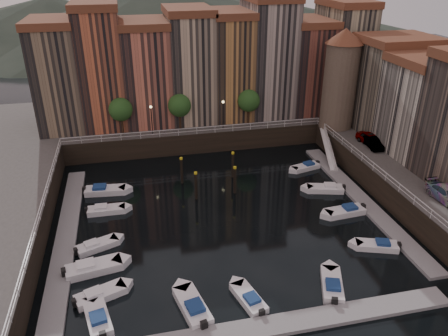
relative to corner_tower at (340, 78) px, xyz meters
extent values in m
plane|color=black|center=(-20.00, -14.50, -10.19)|extent=(200.00, 200.00, 0.00)
cube|color=black|center=(-20.00, 11.50, -8.69)|extent=(80.00, 20.00, 3.00)
cube|color=gray|center=(-36.20, -15.50, -10.02)|extent=(2.00, 28.00, 0.35)
cube|color=gray|center=(-3.80, -15.50, -10.02)|extent=(2.00, 28.00, 0.35)
cube|color=gray|center=(-20.00, -31.50, -10.02)|extent=(30.00, 2.00, 0.35)
cone|color=#2D382D|center=(-50.00, 95.50, -3.19)|extent=(80.00, 80.00, 14.00)
cone|color=#2D382D|center=(-15.00, 95.50, -1.19)|extent=(100.00, 100.00, 18.00)
cone|color=#2D382D|center=(20.00, 95.50, -4.19)|extent=(70.00, 70.00, 12.00)
cube|color=#7C684F|center=(-38.00, 9.00, -0.19)|extent=(6.00, 10.00, 14.00)
cube|color=brown|center=(-38.00, 9.00, 7.31)|extent=(6.30, 10.30, 1.00)
cube|color=#BC5E3B|center=(-32.10, 9.00, 0.81)|extent=(5.80, 10.00, 16.00)
cube|color=brown|center=(-32.10, 9.00, 9.31)|extent=(6.10, 10.30, 1.00)
cube|color=#C96C52|center=(-25.95, 9.00, -0.44)|extent=(6.50, 10.00, 13.50)
cube|color=brown|center=(-25.95, 9.00, 6.81)|extent=(6.80, 10.30, 1.00)
cube|color=tan|center=(-19.60, 9.00, 0.31)|extent=(6.20, 10.00, 15.00)
cube|color=brown|center=(-19.60, 9.00, 8.31)|extent=(6.50, 10.30, 1.00)
cube|color=#B37C41|center=(-13.70, 9.00, 0.06)|extent=(5.60, 10.00, 14.50)
cube|color=brown|center=(-13.70, 9.00, 7.81)|extent=(5.90, 10.30, 1.00)
cube|color=#AA998D|center=(-7.70, 9.00, 1.06)|extent=(6.40, 10.00, 16.50)
cube|color=brown|center=(-1.50, 9.00, -0.69)|extent=(6.00, 10.00, 13.00)
cube|color=brown|center=(-1.50, 9.00, 6.31)|extent=(6.30, 10.30, 1.00)
cube|color=tan|center=(4.45, 9.00, 0.56)|extent=(5.90, 10.00, 15.50)
cube|color=brown|center=(4.45, 9.00, 8.81)|extent=(6.20, 10.30, 1.00)
cube|color=#7A6F5C|center=(6.50, -2.50, -1.19)|extent=(9.00, 8.00, 12.00)
cube|color=brown|center=(6.50, -2.50, 5.31)|extent=(9.30, 8.30, 1.00)
cube|color=beige|center=(6.50, -10.50, -1.69)|extent=(9.00, 8.00, 11.00)
cube|color=brown|center=(6.50, -10.50, 4.31)|extent=(9.30, 8.30, 1.00)
cylinder|color=#6B5B4C|center=(0.00, 0.00, -1.19)|extent=(4.60, 4.60, 12.00)
cone|color=brown|center=(0.00, 0.00, 5.61)|extent=(5.20, 5.20, 2.00)
cylinder|color=black|center=(-30.00, 3.70, -5.99)|extent=(0.30, 0.30, 2.40)
sphere|color=#1E4719|center=(-30.00, 3.70, -3.59)|extent=(3.20, 3.20, 3.20)
cylinder|color=black|center=(-22.00, 3.70, -5.99)|extent=(0.30, 0.30, 2.40)
sphere|color=#1E4719|center=(-22.00, 3.70, -3.59)|extent=(3.20, 3.20, 3.20)
cylinder|color=black|center=(-12.00, 3.70, -5.99)|extent=(0.30, 0.30, 2.40)
sphere|color=#1E4719|center=(-12.00, 3.70, -3.59)|extent=(3.20, 3.20, 3.20)
cylinder|color=black|center=(-26.00, 2.70, -5.19)|extent=(0.12, 0.12, 4.00)
sphere|color=#FFD88C|center=(-26.00, 2.70, -3.19)|extent=(0.36, 0.36, 0.36)
cylinder|color=black|center=(-16.00, 2.70, -5.19)|extent=(0.12, 0.12, 4.00)
sphere|color=#FFD88C|center=(-16.00, 2.70, -3.19)|extent=(0.36, 0.36, 0.36)
cube|color=white|center=(-20.00, 1.50, -6.24)|extent=(36.00, 0.08, 0.08)
cube|color=white|center=(-20.00, 1.50, -6.69)|extent=(36.00, 0.06, 0.06)
cube|color=white|center=(-2.00, -15.50, -6.24)|extent=(0.08, 34.00, 0.08)
cube|color=white|center=(-2.00, -15.50, -6.69)|extent=(0.06, 34.00, 0.06)
cube|color=white|center=(-38.00, -15.50, -6.24)|extent=(0.08, 34.00, 0.08)
cube|color=white|center=(-38.00, -15.50, -6.69)|extent=(0.06, 34.00, 0.06)
cube|color=white|center=(-2.90, -4.50, -8.44)|extent=(2.78, 8.26, 2.81)
cube|color=white|center=(-2.90, -4.50, -7.94)|extent=(1.93, 8.32, 3.65)
cylinder|color=black|center=(-22.24, -11.01, -8.69)|extent=(0.32, 0.32, 3.60)
cylinder|color=gold|center=(-22.24, -11.01, -6.84)|extent=(0.36, 0.36, 0.25)
cylinder|color=black|center=(-23.32, -6.78, -8.69)|extent=(0.32, 0.32, 3.60)
cylinder|color=gold|center=(-23.32, -6.78, -6.84)|extent=(0.36, 0.36, 0.25)
cylinder|color=black|center=(-17.58, -10.63, -8.69)|extent=(0.32, 0.32, 3.60)
cylinder|color=gold|center=(-17.58, -10.63, -6.84)|extent=(0.36, 0.36, 0.25)
cylinder|color=black|center=(-16.82, -6.58, -8.69)|extent=(0.32, 0.32, 3.60)
cylinder|color=gold|center=(-16.82, -6.58, -6.84)|extent=(0.36, 0.36, 0.25)
cube|color=white|center=(-32.58, -25.27, -9.91)|extent=(4.40, 2.91, 0.70)
cube|color=white|center=(-33.11, -25.47, -9.49)|extent=(1.61, 1.50, 0.47)
cube|color=black|center=(-34.60, -26.02, -9.68)|extent=(0.47, 0.55, 0.65)
cube|color=white|center=(-33.26, -21.69, -9.86)|extent=(5.11, 2.67, 0.83)
cube|color=white|center=(-33.91, -21.81, -9.37)|extent=(1.75, 1.57, 0.55)
cube|color=black|center=(-35.76, -22.12, -9.59)|extent=(0.47, 0.61, 0.77)
cube|color=white|center=(-33.08, -18.25, -9.93)|extent=(4.22, 2.85, 0.67)
cube|color=white|center=(-33.58, -18.45, -9.52)|extent=(1.56, 1.46, 0.45)
cube|color=black|center=(-35.00, -19.00, -9.70)|extent=(0.45, 0.53, 0.63)
cube|color=white|center=(-32.35, -11.76, -9.92)|extent=(4.06, 1.64, 0.69)
cube|color=white|center=(-32.90, -11.75, -9.51)|extent=(1.30, 1.12, 0.46)
cube|color=black|center=(-34.46, -11.72, -9.69)|extent=(0.33, 0.46, 0.64)
cube|color=white|center=(-32.53, -7.31, -9.88)|extent=(4.81, 2.28, 0.79)
cube|color=navy|center=(-33.16, -7.25, -9.40)|extent=(1.61, 1.42, 0.53)
cube|color=black|center=(-34.95, -7.05, -9.61)|extent=(0.42, 0.56, 0.74)
cube|color=white|center=(-6.85, -24.18, -9.93)|extent=(4.21, 2.73, 0.67)
cube|color=navy|center=(-6.35, -24.36, -9.52)|extent=(1.53, 1.42, 0.45)
cube|color=black|center=(-4.91, -24.86, -9.70)|extent=(0.44, 0.52, 0.62)
cube|color=white|center=(-7.03, -17.87, -9.90)|extent=(4.46, 2.01, 0.74)
cube|color=navy|center=(-6.43, -17.82, -9.45)|extent=(1.47, 1.29, 0.49)
cube|color=black|center=(-4.76, -17.69, -9.65)|extent=(0.38, 0.52, 0.69)
cube|color=white|center=(-6.94, -12.58, -9.91)|extent=(4.51, 2.69, 0.72)
cube|color=white|center=(-6.38, -12.73, -9.47)|extent=(1.60, 1.47, 0.48)
cube|color=black|center=(-4.80, -13.16, -9.67)|extent=(0.45, 0.55, 0.67)
cube|color=white|center=(-6.93, -6.49, -9.93)|extent=(4.08, 2.40, 0.65)
cube|color=navy|center=(-6.43, -6.35, -9.54)|extent=(1.44, 1.32, 0.44)
cube|color=black|center=(-4.99, -5.98, -9.71)|extent=(0.40, 0.50, 0.61)
cube|color=white|center=(-32.77, -27.77, -9.90)|extent=(2.56, 4.57, 0.73)
cube|color=navy|center=(-32.64, -28.35, -9.46)|extent=(1.44, 1.59, 0.49)
cube|color=black|center=(-32.28, -29.97, -9.66)|extent=(0.55, 0.44, 0.69)
cube|color=white|center=(-25.43, -28.28, -9.88)|extent=(2.76, 4.94, 0.79)
cube|color=navy|center=(-25.30, -28.90, -9.40)|extent=(1.56, 1.72, 0.53)
cube|color=black|center=(-24.91, -30.66, -9.61)|extent=(0.60, 0.48, 0.74)
cube|color=white|center=(-20.81, -28.35, -9.93)|extent=(2.46, 4.19, 0.67)
cube|color=navy|center=(-20.68, -28.87, -9.52)|extent=(1.35, 1.48, 0.45)
cube|color=black|center=(-20.29, -30.34, -9.70)|extent=(0.51, 0.42, 0.63)
cube|color=white|center=(-13.47, -28.35, -9.90)|extent=(3.08, 4.64, 0.74)
cube|color=navy|center=(-13.67, -28.90, -9.46)|extent=(1.59, 1.70, 0.49)
cube|color=black|center=(-14.26, -30.47, -9.65)|extent=(0.58, 0.49, 0.69)
imported|color=gray|center=(1.51, -7.24, -6.45)|extent=(2.54, 4.64, 1.49)
imported|color=gray|center=(1.26, -8.25, -6.54)|extent=(1.65, 4.06, 1.31)
imported|color=gray|center=(1.53, -22.37, -6.43)|extent=(2.35, 5.33, 1.52)
camera|label=1|loc=(-28.74, -54.47, 15.33)|focal=35.00mm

